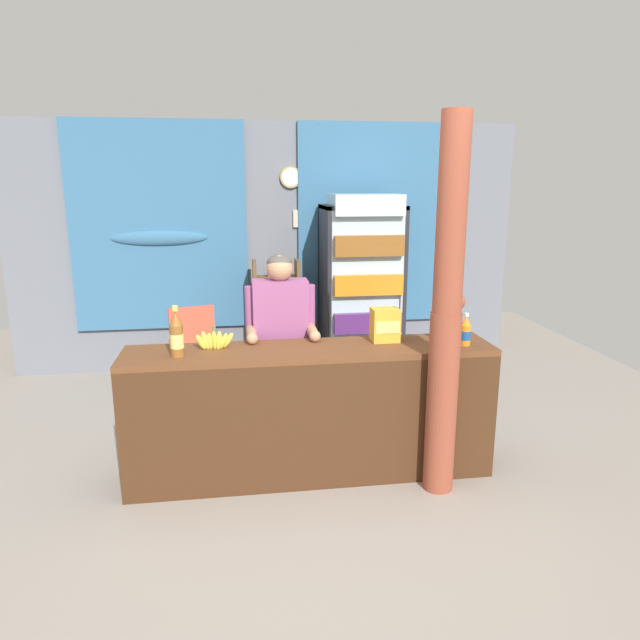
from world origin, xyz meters
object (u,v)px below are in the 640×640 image
drink_fridge (362,278)px  bottle_shelf_rack (277,316)px  snack_box_choco_powder (385,325)px  soda_bottle_orange_soda (466,332)px  timber_post (446,321)px  soda_bottle_water (436,324)px  shopkeeper (281,331)px  plastic_lawn_chair (196,348)px  banana_bunch (214,341)px  soda_bottle_iced_tea (177,335)px  stall_counter (313,405)px

drink_fridge → bottle_shelf_rack: size_ratio=1.55×
snack_box_choco_powder → soda_bottle_orange_soda: bearing=-19.7°
timber_post → soda_bottle_water: 0.49m
drink_fridge → shopkeeper: 1.86m
soda_bottle_orange_soda → snack_box_choco_powder: size_ratio=0.97×
drink_fridge → soda_bottle_water: drink_fridge is taller
drink_fridge → shopkeeper: bearing=-121.0°
drink_fridge → soda_bottle_water: bearing=-86.2°
plastic_lawn_chair → banana_bunch: banana_bunch is taller
drink_fridge → bottle_shelf_rack: bearing=170.2°
soda_bottle_orange_soda → soda_bottle_water: 0.25m
shopkeeper → soda_bottle_iced_tea: (-0.69, -0.48, 0.12)m
snack_box_choco_powder → banana_bunch: 1.17m
timber_post → shopkeeper: timber_post is taller
plastic_lawn_chair → timber_post: bearing=-48.1°
timber_post → soda_bottle_water: (0.10, 0.45, -0.14)m
drink_fridge → banana_bunch: bearing=-126.2°
soda_bottle_orange_soda → soda_bottle_iced_tea: bearing=179.4°
plastic_lawn_chair → soda_bottle_orange_soda: soda_bottle_orange_soda is taller
stall_counter → soda_bottle_orange_soda: (1.04, 0.01, 0.46)m
shopkeeper → snack_box_choco_powder: bearing=-24.2°
stall_counter → drink_fridge: drink_fridge is taller
drink_fridge → plastic_lawn_chair: size_ratio=2.18×
bottle_shelf_rack → banana_bunch: (-0.56, -2.09, 0.34)m
bottle_shelf_rack → timber_post: bearing=-70.4°
plastic_lawn_chair → soda_bottle_orange_soda: bearing=-40.6°
plastic_lawn_chair → shopkeeper: bearing=-58.3°
bottle_shelf_rack → soda_bottle_orange_soda: (1.12, -2.24, 0.38)m
timber_post → bottle_shelf_rack: (-0.88, 2.48, -0.52)m
timber_post → shopkeeper: bearing=143.0°
timber_post → banana_bunch: 1.50m
drink_fridge → soda_bottle_orange_soda: drink_fridge is taller
bottle_shelf_rack → soda_bottle_iced_tea: 2.39m
shopkeeper → snack_box_choco_powder: 0.77m
timber_post → soda_bottle_water: size_ratio=10.34×
stall_counter → shopkeeper: shopkeeper is taller
timber_post → soda_bottle_orange_soda: timber_post is taller
plastic_lawn_chair → banana_bunch: bearing=-80.9°
timber_post → drink_fridge: size_ratio=1.28×
bottle_shelf_rack → soda_bottle_iced_tea: bearing=-109.4°
shopkeeper → soda_bottle_water: bearing=-14.6°
drink_fridge → soda_bottle_orange_soda: 2.11m
bottle_shelf_rack → soda_bottle_orange_soda: bottle_shelf_rack is taller
soda_bottle_orange_soda → banana_bunch: (-1.67, 0.15, -0.04)m
drink_fridge → snack_box_choco_powder: bearing=-97.7°
drink_fridge → soda_bottle_iced_tea: bearing=-128.5°
soda_bottle_water → soda_bottle_iced_tea: bearing=-173.7°
timber_post → soda_bottle_orange_soda: (0.23, 0.24, -0.14)m
plastic_lawn_chair → soda_bottle_iced_tea: size_ratio=2.62×
soda_bottle_water → timber_post: bearing=-102.9°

